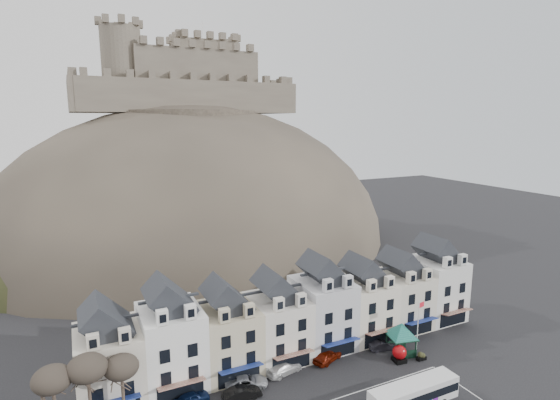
{
  "coord_description": "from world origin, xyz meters",
  "views": [
    {
      "loc": [
        -26.01,
        -31.44,
        30.54
      ],
      "look_at": [
        0.89,
        24.0,
        19.1
      ],
      "focal_mm": 28.0,
      "sensor_mm": 36.0,
      "label": 1
    }
  ],
  "objects_px": {
    "car_navy": "(192,398)",
    "car_black": "(242,393)",
    "red_buoy": "(399,353)",
    "car_silver": "(246,382)",
    "car_maroon": "(328,355)",
    "bus_shelter": "(402,330)",
    "flagpole": "(418,325)",
    "car_charcoal": "(383,345)",
    "bus": "(414,394)",
    "car_white": "(284,368)"
  },
  "relations": [
    {
      "from": "bus_shelter",
      "to": "red_buoy",
      "type": "xyz_separation_m",
      "value": [
        -1.51,
        -1.46,
        -2.22
      ]
    },
    {
      "from": "red_buoy",
      "to": "car_charcoal",
      "type": "relative_size",
      "value": 0.57
    },
    {
      "from": "flagpole",
      "to": "car_charcoal",
      "type": "distance_m",
      "value": 5.72
    },
    {
      "from": "flagpole",
      "to": "car_black",
      "type": "xyz_separation_m",
      "value": [
        -23.67,
        1.71,
        -3.66
      ]
    },
    {
      "from": "car_black",
      "to": "car_white",
      "type": "bearing_deg",
      "value": -67.3
    },
    {
      "from": "car_black",
      "to": "car_charcoal",
      "type": "height_order",
      "value": "car_black"
    },
    {
      "from": "car_silver",
      "to": "car_charcoal",
      "type": "relative_size",
      "value": 1.26
    },
    {
      "from": "red_buoy",
      "to": "car_silver",
      "type": "bearing_deg",
      "value": 170.26
    },
    {
      "from": "red_buoy",
      "to": "car_white",
      "type": "bearing_deg",
      "value": 164.05
    },
    {
      "from": "bus_shelter",
      "to": "red_buoy",
      "type": "bearing_deg",
      "value": -122.88
    },
    {
      "from": "red_buoy",
      "to": "car_black",
      "type": "bearing_deg",
      "value": 175.44
    },
    {
      "from": "car_charcoal",
      "to": "flagpole",
      "type": "bearing_deg",
      "value": -126.52
    },
    {
      "from": "red_buoy",
      "to": "car_silver",
      "type": "relative_size",
      "value": 0.45
    },
    {
      "from": "car_navy",
      "to": "car_maroon",
      "type": "height_order",
      "value": "car_maroon"
    },
    {
      "from": "bus_shelter",
      "to": "flagpole",
      "type": "bearing_deg",
      "value": -34.96
    },
    {
      "from": "bus",
      "to": "flagpole",
      "type": "relative_size",
      "value": 1.38
    },
    {
      "from": "car_black",
      "to": "car_charcoal",
      "type": "xyz_separation_m",
      "value": [
        20.8,
        1.54,
        -0.08
      ]
    },
    {
      "from": "bus",
      "to": "bus_shelter",
      "type": "xyz_separation_m",
      "value": [
        6.38,
        9.31,
        1.69
      ]
    },
    {
      "from": "car_navy",
      "to": "car_silver",
      "type": "bearing_deg",
      "value": -97.9
    },
    {
      "from": "bus_shelter",
      "to": "car_charcoal",
      "type": "bearing_deg",
      "value": 143.89
    },
    {
      "from": "bus",
      "to": "car_charcoal",
      "type": "height_order",
      "value": "bus"
    },
    {
      "from": "bus_shelter",
      "to": "car_white",
      "type": "distance_m",
      "value": 16.34
    },
    {
      "from": "car_white",
      "to": "car_charcoal",
      "type": "height_order",
      "value": "car_white"
    },
    {
      "from": "car_black",
      "to": "car_maroon",
      "type": "bearing_deg",
      "value": -77.32
    },
    {
      "from": "red_buoy",
      "to": "car_charcoal",
      "type": "bearing_deg",
      "value": 90.0
    },
    {
      "from": "bus_shelter",
      "to": "car_white",
      "type": "xyz_separation_m",
      "value": [
        -15.91,
        2.65,
        -2.64
      ]
    },
    {
      "from": "bus_shelter",
      "to": "car_navy",
      "type": "bearing_deg",
      "value": -170.88
    },
    {
      "from": "car_silver",
      "to": "car_maroon",
      "type": "bearing_deg",
      "value": -74.03
    },
    {
      "from": "car_navy",
      "to": "car_white",
      "type": "relative_size",
      "value": 0.81
    },
    {
      "from": "car_charcoal",
      "to": "car_white",
      "type": "bearing_deg",
      "value": 98.38
    },
    {
      "from": "red_buoy",
      "to": "flagpole",
      "type": "height_order",
      "value": "flagpole"
    },
    {
      "from": "car_silver",
      "to": "car_white",
      "type": "bearing_deg",
      "value": -69.56
    },
    {
      "from": "car_navy",
      "to": "car_silver",
      "type": "distance_m",
      "value": 6.4
    },
    {
      "from": "flagpole",
      "to": "car_navy",
      "type": "bearing_deg",
      "value": 173.37
    },
    {
      "from": "car_navy",
      "to": "flagpole",
      "type": "bearing_deg",
      "value": -105.03
    },
    {
      "from": "bus",
      "to": "car_black",
      "type": "bearing_deg",
      "value": 149.22
    },
    {
      "from": "flagpole",
      "to": "car_navy",
      "type": "xyz_separation_m",
      "value": [
        -28.87,
        3.36,
        -3.71
      ]
    },
    {
      "from": "car_navy",
      "to": "red_buoy",
      "type": "bearing_deg",
      "value": -105.65
    },
    {
      "from": "bus_shelter",
      "to": "car_maroon",
      "type": "height_order",
      "value": "bus_shelter"
    },
    {
      "from": "car_silver",
      "to": "car_black",
      "type": "bearing_deg",
      "value": 157.1
    },
    {
      "from": "red_buoy",
      "to": "car_maroon",
      "type": "height_order",
      "value": "red_buoy"
    },
    {
      "from": "bus",
      "to": "car_black",
      "type": "xyz_separation_m",
      "value": [
        -15.92,
        9.51,
        -0.94
      ]
    },
    {
      "from": "car_silver",
      "to": "flagpole",
      "type": "bearing_deg",
      "value": -86.42
    },
    {
      "from": "bus",
      "to": "car_black",
      "type": "relative_size",
      "value": 2.44
    },
    {
      "from": "red_buoy",
      "to": "car_navy",
      "type": "relative_size",
      "value": 0.56
    },
    {
      "from": "bus",
      "to": "car_white",
      "type": "bearing_deg",
      "value": 128.58
    },
    {
      "from": "car_navy",
      "to": "car_black",
      "type": "xyz_separation_m",
      "value": [
        5.2,
        -1.65,
        0.05
      ]
    },
    {
      "from": "car_charcoal",
      "to": "car_maroon",
      "type": "bearing_deg",
      "value": 95.6
    },
    {
      "from": "bus_shelter",
      "to": "car_black",
      "type": "distance_m",
      "value": 22.46
    },
    {
      "from": "bus",
      "to": "car_silver",
      "type": "xyz_separation_m",
      "value": [
        -14.72,
        11.21,
        -0.96
      ]
    }
  ]
}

